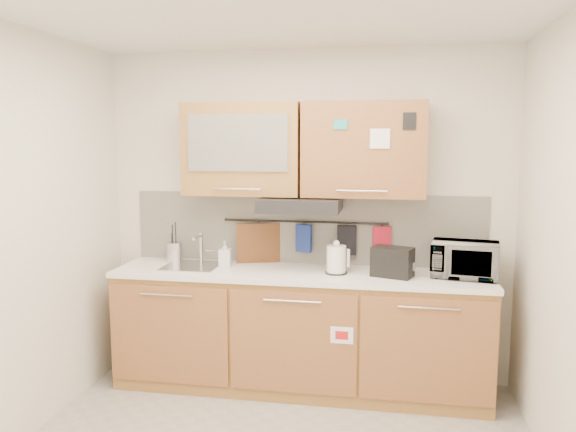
% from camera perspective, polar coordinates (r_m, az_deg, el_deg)
% --- Properties ---
extents(ceiling, '(3.20, 3.20, 0.00)m').
position_cam_1_polar(ceiling, '(3.05, -2.49, 21.06)').
color(ceiling, white).
rests_on(ceiling, wall_back).
extents(wall_back, '(3.20, 0.00, 3.20)m').
position_cam_1_polar(wall_back, '(4.48, 1.80, 0.00)').
color(wall_back, silver).
rests_on(wall_back, ground).
extents(base_cabinet, '(2.80, 0.64, 0.88)m').
position_cam_1_polar(base_cabinet, '(4.39, 1.15, -12.17)').
color(base_cabinet, '#AD7E3D').
rests_on(base_cabinet, floor).
extents(countertop, '(2.82, 0.62, 0.04)m').
position_cam_1_polar(countertop, '(4.25, 1.16, -5.89)').
color(countertop, white).
rests_on(countertop, base_cabinet).
extents(backsplash, '(2.80, 0.02, 0.56)m').
position_cam_1_polar(backsplash, '(4.48, 1.77, -1.28)').
color(backsplash, silver).
rests_on(backsplash, countertop).
extents(upper_cabinets, '(1.82, 0.37, 0.70)m').
position_cam_1_polar(upper_cabinets, '(4.27, 1.41, 6.78)').
color(upper_cabinets, '#AD7E3D').
rests_on(upper_cabinets, wall_back).
extents(range_hood, '(0.60, 0.46, 0.10)m').
position_cam_1_polar(range_hood, '(4.22, 1.31, 1.18)').
color(range_hood, black).
rests_on(range_hood, upper_cabinets).
extents(sink, '(0.42, 0.40, 0.26)m').
position_cam_1_polar(sink, '(4.47, -9.65, -5.01)').
color(sink, silver).
rests_on(sink, countertop).
extents(utensil_rail, '(1.30, 0.02, 0.02)m').
position_cam_1_polar(utensil_rail, '(4.44, 1.70, -0.59)').
color(utensil_rail, black).
rests_on(utensil_rail, backsplash).
extents(utensil_crock, '(0.14, 0.14, 0.33)m').
position_cam_1_polar(utensil_crock, '(4.63, -11.41, -3.60)').
color(utensil_crock, silver).
rests_on(utensil_crock, countertop).
extents(kettle, '(0.19, 0.18, 0.25)m').
position_cam_1_polar(kettle, '(4.17, 4.94, -4.52)').
color(kettle, white).
rests_on(kettle, countertop).
extents(toaster, '(0.32, 0.25, 0.22)m').
position_cam_1_polar(toaster, '(4.13, 10.57, -4.58)').
color(toaster, black).
rests_on(toaster, countertop).
extents(microwave, '(0.50, 0.38, 0.26)m').
position_cam_1_polar(microwave, '(4.23, 17.51, -4.25)').
color(microwave, '#999999').
rests_on(microwave, countertop).
extents(soap_bottle, '(0.10, 0.10, 0.20)m').
position_cam_1_polar(soap_bottle, '(4.43, -6.44, -3.81)').
color(soap_bottle, '#999999').
rests_on(soap_bottle, countertop).
extents(cutting_board, '(0.34, 0.13, 0.43)m').
position_cam_1_polar(cutting_board, '(4.53, -3.03, -3.46)').
color(cutting_board, brown).
rests_on(cutting_board, utensil_rail).
extents(oven_mitt, '(0.13, 0.08, 0.22)m').
position_cam_1_polar(oven_mitt, '(4.44, 1.61, -2.27)').
color(oven_mitt, navy).
rests_on(oven_mitt, utensil_rail).
extents(dark_pouch, '(0.15, 0.07, 0.23)m').
position_cam_1_polar(dark_pouch, '(4.41, 5.98, -2.47)').
color(dark_pouch, black).
rests_on(dark_pouch, utensil_rail).
extents(pot_holder, '(0.14, 0.07, 0.18)m').
position_cam_1_polar(pot_holder, '(4.39, 9.51, -2.20)').
color(pot_holder, '#B1172B').
rests_on(pot_holder, utensil_rail).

